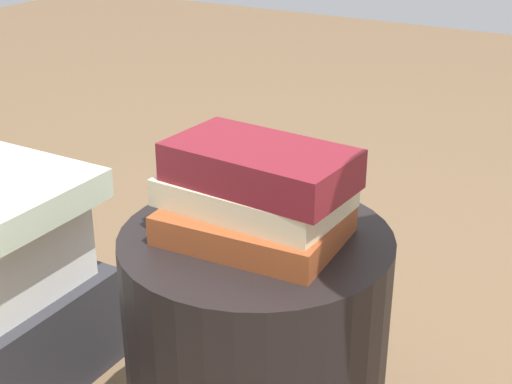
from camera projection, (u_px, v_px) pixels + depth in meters
side_table at (256, 358)px, 1.27m from camera, size 0.44×0.44×0.47m
book_rust at (252, 223)px, 1.16m from camera, size 0.28×0.21×0.05m
book_cream at (254, 193)px, 1.16m from camera, size 0.29×0.19×0.04m
book_maroon at (261, 165)px, 1.12m from camera, size 0.29×0.17×0.06m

